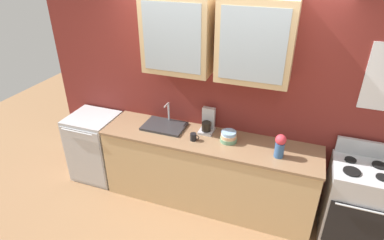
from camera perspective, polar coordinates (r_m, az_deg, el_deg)
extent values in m
plane|color=#936B47|center=(4.29, 2.58, -13.98)|extent=(10.00, 10.00, 0.00)
cube|color=maroon|center=(3.83, 4.65, 4.53)|extent=(4.49, 0.10, 2.69)
cube|color=tan|center=(3.53, -2.59, 14.96)|extent=(0.75, 0.33, 0.84)
cube|color=#9EADB7|center=(3.39, -3.69, 14.32)|extent=(0.64, 0.01, 0.71)
cube|color=tan|center=(3.31, 11.24, 13.53)|extent=(0.75, 0.33, 0.84)
cube|color=#9EADB7|center=(3.16, 10.69, 12.83)|extent=(0.64, 0.01, 0.71)
cube|color=tan|center=(4.00, 2.72, -9.23)|extent=(2.54, 0.59, 0.90)
cube|color=#8C6B4C|center=(3.73, 2.89, -3.59)|extent=(2.57, 0.62, 0.03)
cube|color=silver|center=(3.96, 26.95, -13.16)|extent=(0.60, 0.55, 0.93)
cube|color=black|center=(3.80, 27.00, -16.74)|extent=(0.55, 0.01, 0.56)
cylinder|color=silver|center=(3.60, 28.03, -13.87)|extent=(0.48, 0.02, 0.02)
cube|color=silver|center=(3.86, 28.48, -4.45)|extent=(0.57, 0.04, 0.18)
cylinder|color=black|center=(3.58, 26.60, -8.19)|extent=(0.17, 0.17, 0.02)
cylinder|color=black|center=(3.63, 30.82, -8.77)|extent=(0.12, 0.12, 0.02)
cylinder|color=black|center=(3.75, 26.40, -6.37)|extent=(0.11, 0.11, 0.02)
cylinder|color=black|center=(3.80, 30.41, -6.96)|extent=(0.14, 0.14, 0.02)
cube|color=#2D2D30|center=(3.96, -4.95, -1.09)|extent=(0.51, 0.35, 0.03)
cylinder|color=silver|center=(4.02, -4.17, 1.52)|extent=(0.02, 0.02, 0.23)
cylinder|color=silver|center=(3.92, -4.58, 2.66)|extent=(0.02, 0.12, 0.02)
cylinder|color=#669972|center=(3.69, 6.51, -3.45)|extent=(0.19, 0.19, 0.05)
cylinder|color=#E0AD7F|center=(3.67, 6.54, -2.93)|extent=(0.18, 0.18, 0.05)
cylinder|color=#8CB7E0|center=(3.65, 6.58, -2.41)|extent=(0.17, 0.17, 0.05)
cylinder|color=#33598C|center=(3.50, 15.29, -5.15)|extent=(0.10, 0.10, 0.17)
sphere|color=#D8333F|center=(3.44, 15.55, -3.42)|extent=(0.11, 0.11, 0.11)
cylinder|color=black|center=(3.68, 0.23, -3.02)|extent=(0.07, 0.07, 0.09)
torus|color=black|center=(3.66, 0.88, -3.09)|extent=(0.06, 0.01, 0.06)
cube|color=silver|center=(4.63, -16.72, -4.51)|extent=(0.61, 0.56, 0.93)
cube|color=silver|center=(4.45, -18.82, -6.37)|extent=(0.58, 0.01, 0.84)
cylinder|color=silver|center=(4.22, -19.87, -2.03)|extent=(0.45, 0.02, 0.02)
cube|color=#B7B7BC|center=(3.86, 2.63, -1.92)|extent=(0.17, 0.20, 0.03)
cylinder|color=black|center=(3.80, 2.56, -1.16)|extent=(0.11, 0.11, 0.11)
cube|color=#B7B7BC|center=(3.84, 2.99, 0.44)|extent=(0.15, 0.06, 0.26)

